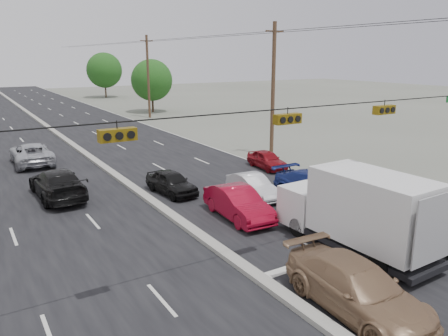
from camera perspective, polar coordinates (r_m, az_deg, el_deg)
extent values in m
plane|color=#606356|center=(16.09, 3.33, -13.59)|extent=(200.00, 200.00, 0.00)
cube|color=black|center=(43.07, -20.10, 3.47)|extent=(20.00, 160.00, 0.02)
cube|color=gray|center=(43.06, -20.11, 3.60)|extent=(0.50, 160.00, 0.20)
cylinder|color=#422D1E|center=(33.80, 6.42, 10.03)|extent=(0.30, 0.30, 10.00)
cube|color=#422D1E|center=(33.75, 6.63, 17.33)|extent=(1.60, 0.12, 0.12)
cylinder|color=#422D1E|center=(55.66, -9.87, 11.62)|extent=(0.30, 0.30, 10.00)
cube|color=#422D1E|center=(55.63, -10.07, 16.04)|extent=(1.60, 0.12, 0.12)
cylinder|color=black|center=(14.31, 3.67, 7.37)|extent=(25.00, 0.04, 0.04)
cube|color=#72590C|center=(12.36, -13.74, 4.22)|extent=(1.05, 0.30, 0.35)
cube|color=#72590C|center=(15.26, 8.29, 6.37)|extent=(1.05, 0.30, 0.35)
cube|color=#72590C|center=(18.84, 20.18, 7.15)|extent=(1.05, 0.30, 0.35)
cylinder|color=#382619|center=(61.50, -9.30, 8.40)|extent=(0.28, 0.28, 2.52)
sphere|color=#154D14|center=(61.26, -9.42, 11.26)|extent=(5.60, 5.60, 5.60)
cylinder|color=#382619|center=(85.34, -15.20, 9.86)|extent=(0.28, 0.28, 2.88)
sphere|color=#154D14|center=(85.16, -15.36, 12.21)|extent=(6.40, 6.40, 6.40)
cube|color=black|center=(18.46, 16.44, -8.93)|extent=(2.32, 6.54, 0.23)
cube|color=silver|center=(17.48, 18.65, -4.91)|extent=(2.45, 4.69, 2.59)
cube|color=silver|center=(19.67, 11.38, -4.83)|extent=(2.27, 1.82, 1.67)
cylinder|color=black|center=(19.14, 9.66, -7.67)|extent=(0.30, 0.84, 0.83)
cylinder|color=black|center=(20.44, 13.70, -6.43)|extent=(0.30, 0.84, 0.83)
cylinder|color=black|center=(16.63, 19.62, -11.88)|extent=(0.30, 0.84, 0.83)
cylinder|color=black|center=(18.11, 23.44, -10.04)|extent=(0.30, 0.84, 0.83)
imported|color=#88674A|center=(14.20, 16.97, -14.85)|extent=(2.43, 5.35, 1.52)
imported|color=maroon|center=(20.83, 1.84, -4.65)|extent=(1.85, 4.60, 1.49)
imported|color=black|center=(24.66, -6.88, -1.91)|extent=(1.96, 3.98, 1.31)
imported|color=silver|center=(23.87, 3.79, -2.44)|extent=(1.54, 3.90, 1.26)
imported|color=navy|center=(23.58, 11.90, -2.59)|extent=(2.23, 5.34, 1.54)
imported|color=maroon|center=(30.15, 5.63, 1.07)|extent=(1.75, 3.71, 1.23)
imported|color=black|center=(25.43, -20.94, -1.94)|extent=(2.39, 5.56, 1.59)
imported|color=#A8AAB0|center=(34.03, -23.85, 1.69)|extent=(2.60, 5.52, 1.52)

